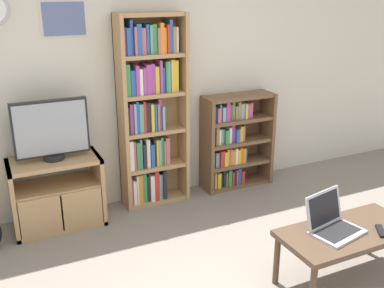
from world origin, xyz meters
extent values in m
cube|color=beige|center=(0.00, 2.32, 1.30)|extent=(6.78, 0.06, 2.60)
cube|color=silver|center=(-0.78, 2.29, 1.79)|extent=(0.39, 0.01, 0.30)
cube|color=slate|center=(-0.78, 2.28, 1.79)|extent=(0.35, 0.02, 0.27)
cube|color=tan|center=(-1.38, 2.07, 0.32)|extent=(0.04, 0.41, 0.63)
cube|color=tan|center=(-0.64, 2.07, 0.32)|extent=(0.04, 0.41, 0.63)
cube|color=tan|center=(-1.01, 2.07, 0.61)|extent=(0.78, 0.41, 0.04)
cube|color=tan|center=(-1.01, 2.07, 0.02)|extent=(0.78, 0.41, 0.04)
cube|color=tan|center=(-1.01, 2.07, 0.38)|extent=(0.71, 0.38, 0.04)
cube|color=tan|center=(-1.19, 1.87, 0.21)|extent=(0.34, 0.02, 0.34)
cube|color=tan|center=(-0.84, 1.87, 0.21)|extent=(0.34, 0.02, 0.34)
cylinder|color=black|center=(-1.01, 2.07, 0.65)|extent=(0.18, 0.18, 0.04)
cube|color=black|center=(-1.01, 2.07, 0.91)|extent=(0.63, 0.05, 0.48)
cube|color=#9399A3|center=(-1.01, 2.04, 0.91)|extent=(0.59, 0.01, 0.45)
cube|color=tan|center=(-0.36, 2.15, 0.92)|extent=(0.04, 0.25, 1.83)
cube|color=tan|center=(0.25, 2.15, 0.92)|extent=(0.04, 0.25, 1.83)
cube|color=tan|center=(-0.05, 2.26, 0.92)|extent=(0.64, 0.02, 1.83)
cube|color=tan|center=(-0.05, 2.15, 0.02)|extent=(0.57, 0.22, 0.04)
cube|color=tan|center=(-0.05, 2.15, 0.38)|extent=(0.57, 0.22, 0.04)
cube|color=tan|center=(-0.05, 2.15, 0.74)|extent=(0.57, 0.22, 0.04)
cube|color=tan|center=(-0.05, 2.15, 1.10)|extent=(0.57, 0.22, 0.04)
cube|color=tan|center=(-0.05, 2.15, 1.45)|extent=(0.57, 0.22, 0.04)
cube|color=tan|center=(-0.05, 2.15, 1.81)|extent=(0.57, 0.22, 0.04)
cube|color=#B75B70|center=(-0.32, 2.16, 0.18)|extent=(0.02, 0.17, 0.29)
cube|color=white|center=(-0.29, 2.15, 0.16)|extent=(0.03, 0.18, 0.24)
cube|color=white|center=(-0.26, 2.15, 0.18)|extent=(0.02, 0.19, 0.30)
cube|color=orange|center=(-0.23, 2.15, 0.19)|extent=(0.04, 0.19, 0.30)
cube|color=#388947|center=(-0.19, 2.16, 0.19)|extent=(0.04, 0.17, 0.30)
cube|color=#232328|center=(-0.15, 2.16, 0.17)|extent=(0.03, 0.17, 0.27)
cube|color=white|center=(-0.11, 2.15, 0.17)|extent=(0.04, 0.19, 0.27)
cube|color=red|center=(-0.07, 2.15, 0.19)|extent=(0.04, 0.20, 0.31)
cube|color=#759EB7|center=(-0.03, 2.15, 0.17)|extent=(0.02, 0.19, 0.27)
cube|color=#5B9389|center=(-0.01, 2.16, 0.17)|extent=(0.02, 0.17, 0.26)
cube|color=#232328|center=(0.02, 2.15, 0.18)|extent=(0.03, 0.19, 0.30)
cube|color=white|center=(-0.31, 2.15, 0.54)|extent=(0.04, 0.19, 0.29)
cube|color=#B75B70|center=(-0.27, 2.16, 0.53)|extent=(0.02, 0.17, 0.28)
cube|color=#388947|center=(-0.24, 2.16, 0.53)|extent=(0.04, 0.18, 0.27)
cube|color=#5B9389|center=(-0.21, 2.16, 0.54)|extent=(0.02, 0.16, 0.29)
cube|color=#232328|center=(-0.17, 2.15, 0.52)|extent=(0.03, 0.18, 0.24)
cube|color=white|center=(-0.14, 2.16, 0.54)|extent=(0.03, 0.17, 0.28)
cube|color=#2856A8|center=(-0.10, 2.15, 0.51)|extent=(0.03, 0.19, 0.23)
cube|color=#232328|center=(-0.07, 2.16, 0.53)|extent=(0.02, 0.16, 0.27)
cube|color=gold|center=(-0.04, 2.16, 0.53)|extent=(0.02, 0.17, 0.26)
cube|color=#759EB7|center=(-0.02, 2.16, 0.53)|extent=(0.02, 0.16, 0.26)
cube|color=#388947|center=(0.01, 2.16, 0.54)|extent=(0.02, 0.16, 0.28)
cube|color=#93704C|center=(0.03, 2.16, 0.52)|extent=(0.02, 0.18, 0.24)
cube|color=#B75B70|center=(0.06, 2.16, 0.53)|extent=(0.04, 0.18, 0.27)
cube|color=#232328|center=(-0.32, 2.15, 0.88)|extent=(0.03, 0.18, 0.25)
cube|color=#9E4293|center=(-0.29, 2.16, 0.90)|extent=(0.03, 0.16, 0.28)
cube|color=#759EB7|center=(-0.26, 2.15, 0.90)|extent=(0.02, 0.19, 0.29)
cube|color=#2856A8|center=(-0.23, 2.16, 0.91)|extent=(0.02, 0.18, 0.30)
cube|color=#5B9389|center=(-0.19, 2.16, 0.89)|extent=(0.04, 0.17, 0.28)
cube|color=red|center=(-0.16, 2.16, 0.90)|extent=(0.02, 0.17, 0.30)
cube|color=#232328|center=(-0.13, 2.16, 0.89)|extent=(0.04, 0.17, 0.28)
cube|color=gold|center=(-0.09, 2.15, 0.89)|extent=(0.03, 0.18, 0.26)
cube|color=#2856A8|center=(-0.06, 2.15, 0.88)|extent=(0.02, 0.18, 0.26)
cube|color=#93704C|center=(-0.03, 2.15, 0.88)|extent=(0.02, 0.19, 0.26)
cube|color=#9E4293|center=(-0.01, 2.16, 0.91)|extent=(0.02, 0.16, 0.30)
cube|color=#759EB7|center=(0.02, 2.15, 0.87)|extent=(0.02, 0.19, 0.23)
cube|color=#388947|center=(-0.31, 2.15, 1.26)|extent=(0.04, 0.19, 0.28)
cube|color=#2856A8|center=(-0.26, 2.15, 1.23)|extent=(0.04, 0.18, 0.23)
cube|color=#9E4293|center=(-0.22, 2.15, 1.25)|extent=(0.03, 0.20, 0.27)
cube|color=white|center=(-0.19, 2.15, 1.23)|extent=(0.03, 0.19, 0.24)
cube|color=#9E4293|center=(-0.15, 2.15, 1.24)|extent=(0.03, 0.19, 0.25)
cube|color=#9E4293|center=(-0.11, 2.15, 1.25)|extent=(0.04, 0.19, 0.27)
cube|color=#9E4293|center=(-0.07, 2.16, 1.25)|extent=(0.04, 0.17, 0.28)
cube|color=gold|center=(-0.03, 2.16, 1.24)|extent=(0.04, 0.17, 0.25)
cube|color=#9E4293|center=(0.01, 2.15, 1.26)|extent=(0.02, 0.18, 0.30)
cube|color=#2856A8|center=(0.04, 2.16, 1.23)|extent=(0.02, 0.16, 0.23)
cube|color=#388947|center=(0.06, 2.15, 1.25)|extent=(0.02, 0.18, 0.28)
cube|color=#759EB7|center=(0.09, 2.16, 1.26)|extent=(0.02, 0.16, 0.29)
cube|color=gold|center=(0.12, 2.16, 1.26)|extent=(0.03, 0.17, 0.30)
cube|color=gold|center=(0.16, 2.16, 1.26)|extent=(0.04, 0.16, 0.29)
cube|color=#9E4293|center=(-0.32, 2.16, 1.59)|extent=(0.03, 0.17, 0.24)
cube|color=#2856A8|center=(-0.29, 2.15, 1.59)|extent=(0.04, 0.19, 0.24)
cube|color=#2856A8|center=(-0.25, 2.16, 1.62)|extent=(0.02, 0.16, 0.30)
cube|color=#B75B70|center=(-0.22, 2.15, 1.59)|extent=(0.02, 0.19, 0.24)
cube|color=#2856A8|center=(-0.19, 2.15, 1.61)|extent=(0.04, 0.18, 0.27)
cube|color=#B75B70|center=(-0.14, 2.16, 1.59)|extent=(0.04, 0.16, 0.23)
cube|color=#2856A8|center=(-0.11, 2.16, 1.60)|extent=(0.03, 0.16, 0.26)
cube|color=#5B9389|center=(-0.07, 2.16, 1.60)|extent=(0.03, 0.17, 0.25)
cube|color=#388947|center=(-0.04, 2.16, 1.60)|extent=(0.04, 0.17, 0.26)
cube|color=#B75B70|center=(-0.01, 2.15, 1.59)|extent=(0.02, 0.20, 0.23)
cube|color=orange|center=(0.02, 2.15, 1.61)|extent=(0.03, 0.20, 0.27)
cube|color=orange|center=(0.05, 2.15, 1.59)|extent=(0.02, 0.18, 0.23)
cube|color=red|center=(0.08, 2.15, 1.60)|extent=(0.02, 0.20, 0.25)
cube|color=#2856A8|center=(0.11, 2.15, 1.62)|extent=(0.03, 0.18, 0.29)
cube|color=#93704C|center=(0.14, 2.15, 1.59)|extent=(0.03, 0.18, 0.23)
cube|color=white|center=(0.17, 2.16, 1.59)|extent=(0.02, 0.16, 0.23)
cube|color=brown|center=(0.52, 2.13, 0.50)|extent=(0.04, 0.28, 1.00)
cube|color=brown|center=(1.24, 2.13, 0.50)|extent=(0.04, 0.28, 1.00)
cube|color=brown|center=(0.88, 2.26, 0.50)|extent=(0.76, 0.02, 1.00)
cube|color=brown|center=(0.88, 2.13, 0.02)|extent=(0.69, 0.24, 0.04)
cube|color=brown|center=(0.88, 2.13, 0.26)|extent=(0.69, 0.24, 0.04)
cube|color=brown|center=(0.88, 2.13, 0.50)|extent=(0.69, 0.24, 0.04)
cube|color=brown|center=(0.88, 2.13, 0.74)|extent=(0.69, 0.24, 0.04)
cube|color=brown|center=(0.88, 2.13, 0.98)|extent=(0.69, 0.24, 0.04)
cube|color=#232328|center=(0.56, 2.15, 0.13)|extent=(0.03, 0.18, 0.19)
cube|color=gold|center=(0.59, 2.15, 0.12)|extent=(0.03, 0.18, 0.18)
cube|color=gold|center=(0.62, 2.14, 0.12)|extent=(0.04, 0.21, 0.17)
cube|color=#232328|center=(0.66, 2.15, 0.12)|extent=(0.03, 0.17, 0.16)
cube|color=#232328|center=(0.69, 2.15, 0.13)|extent=(0.03, 0.18, 0.18)
cube|color=#93704C|center=(0.72, 2.15, 0.11)|extent=(0.02, 0.18, 0.15)
cube|color=#388947|center=(0.75, 2.14, 0.13)|extent=(0.04, 0.20, 0.18)
cube|color=red|center=(0.79, 2.14, 0.11)|extent=(0.02, 0.21, 0.16)
cube|color=#232328|center=(0.82, 2.14, 0.13)|extent=(0.03, 0.20, 0.18)
cube|color=#B75B70|center=(0.84, 2.14, 0.12)|extent=(0.02, 0.20, 0.16)
cube|color=#2856A8|center=(0.87, 2.14, 0.13)|extent=(0.04, 0.20, 0.19)
cube|color=red|center=(0.91, 2.14, 0.11)|extent=(0.04, 0.22, 0.15)
cube|color=#5B9389|center=(0.55, 2.15, 0.35)|extent=(0.02, 0.19, 0.15)
cube|color=#232328|center=(0.57, 2.15, 0.36)|extent=(0.02, 0.18, 0.16)
cube|color=#759EB7|center=(0.61, 2.15, 0.35)|extent=(0.04, 0.18, 0.15)
cube|color=red|center=(0.65, 2.14, 0.36)|extent=(0.04, 0.22, 0.18)
cube|color=gold|center=(0.69, 2.14, 0.36)|extent=(0.04, 0.21, 0.16)
cube|color=gold|center=(0.73, 2.14, 0.37)|extent=(0.02, 0.20, 0.18)
cube|color=#B75B70|center=(0.75, 2.14, 0.37)|extent=(0.02, 0.21, 0.18)
cube|color=orange|center=(0.78, 2.14, 0.36)|extent=(0.03, 0.20, 0.16)
cube|color=white|center=(0.82, 2.14, 0.36)|extent=(0.03, 0.20, 0.18)
cube|color=gold|center=(0.85, 2.14, 0.36)|extent=(0.03, 0.21, 0.16)
cube|color=orange|center=(0.88, 2.14, 0.37)|extent=(0.02, 0.20, 0.18)
cube|color=orange|center=(0.91, 2.14, 0.36)|extent=(0.03, 0.21, 0.16)
cube|color=#2856A8|center=(0.94, 2.15, 0.35)|extent=(0.02, 0.19, 0.15)
cube|color=#232328|center=(0.56, 2.15, 0.61)|extent=(0.04, 0.17, 0.19)
cube|color=#93704C|center=(0.60, 2.15, 0.61)|extent=(0.03, 0.19, 0.19)
cube|color=white|center=(0.63, 2.15, 0.60)|extent=(0.02, 0.19, 0.16)
cube|color=#5B9389|center=(0.66, 2.15, 0.60)|extent=(0.04, 0.17, 0.16)
cube|color=#388947|center=(0.70, 2.14, 0.59)|extent=(0.04, 0.21, 0.15)
cube|color=white|center=(0.75, 2.15, 0.60)|extent=(0.03, 0.18, 0.17)
cube|color=#9E4293|center=(0.79, 2.15, 0.61)|extent=(0.04, 0.17, 0.19)
cube|color=#2856A8|center=(0.83, 2.14, 0.59)|extent=(0.04, 0.22, 0.14)
cube|color=orange|center=(0.85, 2.14, 0.59)|extent=(0.02, 0.21, 0.15)
cube|color=gold|center=(0.88, 2.15, 0.60)|extent=(0.02, 0.19, 0.16)
cube|color=#93704C|center=(0.91, 2.15, 0.60)|extent=(0.03, 0.18, 0.17)
cube|color=#2856A8|center=(0.56, 2.15, 0.84)|extent=(0.04, 0.18, 0.17)
cube|color=#B75B70|center=(0.60, 2.14, 0.83)|extent=(0.04, 0.22, 0.15)
cube|color=#759EB7|center=(0.63, 2.15, 0.85)|extent=(0.02, 0.17, 0.18)
cube|color=#759EB7|center=(0.67, 2.14, 0.83)|extent=(0.04, 0.20, 0.15)
cube|color=#9E4293|center=(0.71, 2.14, 0.86)|extent=(0.04, 0.20, 0.19)
cube|color=red|center=(0.75, 2.15, 0.84)|extent=(0.03, 0.18, 0.17)
cube|color=#388947|center=(0.78, 2.15, 0.85)|extent=(0.03, 0.17, 0.19)
cube|color=#93704C|center=(0.82, 2.15, 0.83)|extent=(0.03, 0.18, 0.14)
cube|color=#93704C|center=(0.85, 2.15, 0.85)|extent=(0.03, 0.18, 0.19)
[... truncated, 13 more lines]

